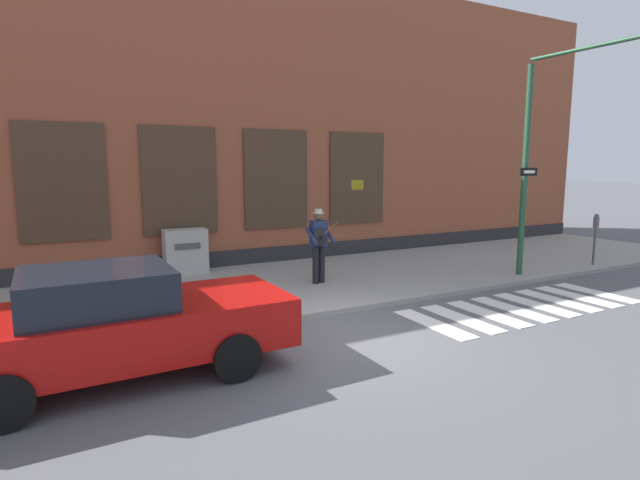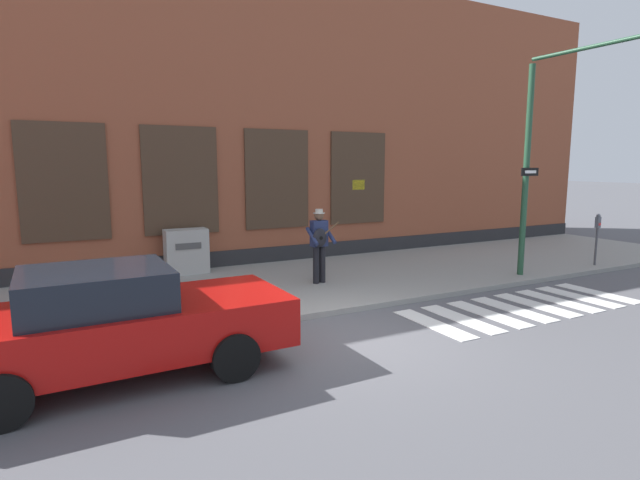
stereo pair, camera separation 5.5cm
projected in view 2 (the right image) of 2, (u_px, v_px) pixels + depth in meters
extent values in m
plane|color=#56565B|center=(349.00, 337.00, 8.42)|extent=(160.00, 160.00, 0.00)
cube|color=gray|center=(267.00, 287.00, 11.67)|extent=(28.00, 5.09, 0.12)
cube|color=brown|center=(209.00, 123.00, 15.05)|extent=(28.00, 4.00, 8.29)
cube|color=#28282B|center=(233.00, 260.00, 13.85)|extent=(28.00, 0.04, 0.55)
cube|color=#473323|center=(64.00, 182.00, 11.65)|extent=(1.92, 0.06, 2.78)
cube|color=black|center=(64.00, 182.00, 11.64)|extent=(1.80, 0.03, 2.66)
cube|color=#473323|center=(181.00, 181.00, 12.89)|extent=(1.92, 0.06, 2.78)
cube|color=black|center=(181.00, 181.00, 12.88)|extent=(1.80, 0.03, 2.66)
cube|color=#473323|center=(277.00, 179.00, 14.14)|extent=(1.92, 0.06, 2.78)
cube|color=black|center=(277.00, 179.00, 14.13)|extent=(1.80, 0.03, 2.66)
cube|color=#473323|center=(358.00, 178.00, 15.38)|extent=(1.92, 0.06, 2.78)
cube|color=black|center=(358.00, 178.00, 15.37)|extent=(1.80, 0.03, 2.66)
cube|color=yellow|center=(358.00, 185.00, 15.39)|extent=(0.44, 0.02, 0.30)
cube|color=silver|center=(433.00, 324.00, 9.10)|extent=(0.42, 1.90, 0.01)
cube|color=silver|center=(461.00, 319.00, 9.41)|extent=(0.42, 1.90, 0.01)
cube|color=silver|center=(488.00, 314.00, 9.73)|extent=(0.42, 1.90, 0.01)
cube|color=silver|center=(513.00, 309.00, 10.04)|extent=(0.42, 1.90, 0.01)
cube|color=silver|center=(536.00, 305.00, 10.36)|extent=(0.42, 1.90, 0.01)
cube|color=silver|center=(558.00, 301.00, 10.67)|extent=(0.42, 1.90, 0.01)
cube|color=silver|center=(578.00, 297.00, 10.98)|extent=(0.42, 1.90, 0.01)
cube|color=silver|center=(598.00, 293.00, 11.30)|extent=(0.42, 1.90, 0.01)
cube|color=#B20F0C|center=(119.00, 329.00, 6.77)|extent=(4.63, 1.93, 0.68)
cube|color=black|center=(96.00, 288.00, 6.56)|extent=(1.87, 1.62, 0.52)
cube|color=silver|center=(258.00, 294.00, 8.33)|extent=(0.06, 0.24, 0.12)
cube|color=silver|center=(287.00, 312.00, 7.34)|extent=(0.06, 0.24, 0.12)
cylinder|color=black|center=(200.00, 321.00, 8.21)|extent=(0.66, 0.25, 0.66)
cylinder|color=black|center=(235.00, 357.00, 6.70)|extent=(0.66, 0.25, 0.66)
cylinder|color=black|center=(10.00, 350.00, 6.94)|extent=(0.66, 0.25, 0.66)
cylinder|color=black|center=(1.00, 401.00, 5.43)|extent=(0.66, 0.25, 0.66)
cylinder|color=black|center=(322.00, 264.00, 11.82)|extent=(0.15, 0.15, 0.88)
cylinder|color=black|center=(316.00, 265.00, 11.71)|extent=(0.15, 0.15, 0.88)
cube|color=navy|center=(319.00, 233.00, 11.66)|extent=(0.39, 0.23, 0.61)
sphere|color=brown|center=(319.00, 216.00, 11.60)|extent=(0.22, 0.22, 0.22)
cylinder|color=beige|center=(319.00, 213.00, 11.59)|extent=(0.27, 0.28, 0.02)
cylinder|color=beige|center=(319.00, 211.00, 11.58)|extent=(0.18, 0.18, 0.09)
cylinder|color=navy|center=(330.00, 235.00, 11.70)|extent=(0.11, 0.51, 0.39)
cylinder|color=navy|center=(312.00, 236.00, 11.46)|extent=(0.11, 0.51, 0.39)
ellipsoid|color=black|center=(320.00, 238.00, 11.48)|extent=(0.36, 0.13, 0.44)
cylinder|color=black|center=(321.00, 238.00, 11.43)|extent=(0.09, 0.01, 0.09)
cylinder|color=brown|center=(330.00, 229.00, 11.56)|extent=(0.47, 0.05, 0.34)
cylinder|color=#234C33|center=(526.00, 172.00, 12.35)|extent=(0.15, 0.15, 5.17)
cylinder|color=#234C33|center=(601.00, 45.00, 10.49)|extent=(0.17, 3.37, 0.09)
cube|color=black|center=(530.00, 172.00, 12.25)|extent=(0.60, 0.04, 0.20)
cube|color=white|center=(531.00, 172.00, 12.23)|extent=(0.40, 0.02, 0.07)
cylinder|color=#47474C|center=(596.00, 246.00, 13.86)|extent=(0.06, 0.06, 1.05)
cube|color=#565B66|center=(598.00, 222.00, 13.76)|extent=(0.13, 0.10, 0.30)
sphere|color=#565B66|center=(598.00, 216.00, 13.73)|extent=(0.11, 0.11, 0.11)
cube|color=red|center=(600.00, 224.00, 13.72)|extent=(0.09, 0.01, 0.07)
cube|color=#ADADA8|center=(186.00, 251.00, 12.78)|extent=(1.07, 0.50, 1.15)
cube|color=#4C4C4C|center=(189.00, 246.00, 12.53)|extent=(0.64, 0.02, 0.16)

